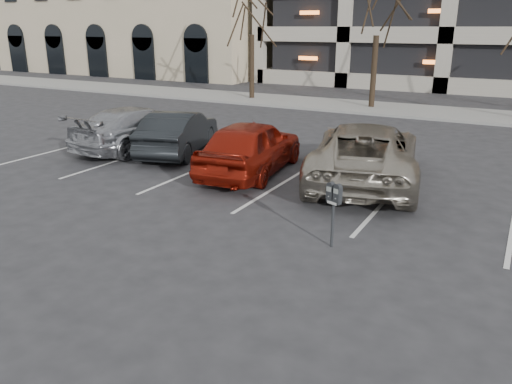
{
  "coord_description": "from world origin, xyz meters",
  "views": [
    {
      "loc": [
        4.14,
        -9.25,
        4.02
      ],
      "look_at": [
        -0.02,
        -1.68,
        1.15
      ],
      "focal_mm": 35.0,
      "sensor_mm": 36.0,
      "label": 1
    }
  ],
  "objects_px": {
    "parking_meter": "(334,199)",
    "car_red": "(251,146)",
    "suv_silver": "(365,153)",
    "car_dark": "(178,132)",
    "car_silver": "(139,128)"
  },
  "relations": [
    {
      "from": "car_red",
      "to": "car_silver",
      "type": "distance_m",
      "value": 4.87
    },
    {
      "from": "parking_meter",
      "to": "car_dark",
      "type": "distance_m",
      "value": 8.42
    },
    {
      "from": "suv_silver",
      "to": "car_silver",
      "type": "relative_size",
      "value": 1.25
    },
    {
      "from": "parking_meter",
      "to": "suv_silver",
      "type": "bearing_deg",
      "value": 119.39
    },
    {
      "from": "parking_meter",
      "to": "car_silver",
      "type": "distance_m",
      "value": 9.72
    },
    {
      "from": "car_silver",
      "to": "parking_meter",
      "type": "bearing_deg",
      "value": 158.24
    },
    {
      "from": "suv_silver",
      "to": "car_dark",
      "type": "distance_m",
      "value": 6.33
    },
    {
      "from": "suv_silver",
      "to": "car_silver",
      "type": "distance_m",
      "value": 7.9
    },
    {
      "from": "parking_meter",
      "to": "suv_silver",
      "type": "distance_m",
      "value": 4.48
    },
    {
      "from": "car_red",
      "to": "car_silver",
      "type": "relative_size",
      "value": 0.92
    },
    {
      "from": "parking_meter",
      "to": "car_red",
      "type": "bearing_deg",
      "value": 156.1
    },
    {
      "from": "car_dark",
      "to": "car_silver",
      "type": "distance_m",
      "value": 1.58
    },
    {
      "from": "suv_silver",
      "to": "car_dark",
      "type": "relative_size",
      "value": 1.46
    },
    {
      "from": "car_silver",
      "to": "suv_silver",
      "type": "bearing_deg",
      "value": -174.77
    },
    {
      "from": "suv_silver",
      "to": "car_silver",
      "type": "height_order",
      "value": "suv_silver"
    }
  ]
}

